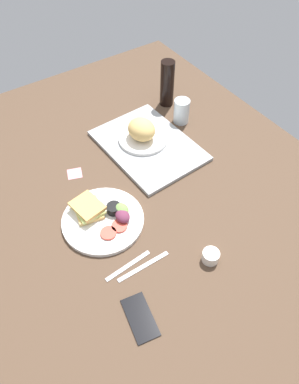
{
  "coord_description": "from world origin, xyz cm",
  "views": [
    {
      "loc": [
        72.66,
        -44.73,
        105.17
      ],
      "look_at": [
        2.0,
        3.0,
        4.0
      ],
      "focal_mm": 33.78,
      "sensor_mm": 36.0,
      "label": 1
    }
  ],
  "objects_px": {
    "plate_with_salad": "(103,217)",
    "soda_bottle": "(167,84)",
    "bread_plate_near": "(142,132)",
    "drinking_glass": "(181,111)",
    "espresso_cup": "(211,256)",
    "sticky_note": "(75,173)",
    "fork": "(128,266)",
    "cell_phone": "(140,317)",
    "knife": "(143,266)",
    "serving_tray": "(148,145)"
  },
  "relations": [
    {
      "from": "drinking_glass",
      "to": "sticky_note",
      "type": "relative_size",
      "value": 1.99
    },
    {
      "from": "espresso_cup",
      "to": "knife",
      "type": "height_order",
      "value": "espresso_cup"
    },
    {
      "from": "plate_with_salad",
      "to": "knife",
      "type": "distance_m",
      "value": 0.24
    },
    {
      "from": "plate_with_salad",
      "to": "cell_phone",
      "type": "bearing_deg",
      "value": -12.82
    },
    {
      "from": "sticky_note",
      "to": "espresso_cup",
      "type": "bearing_deg",
      "value": 18.09
    },
    {
      "from": "serving_tray",
      "to": "fork",
      "type": "bearing_deg",
      "value": -40.51
    },
    {
      "from": "serving_tray",
      "to": "espresso_cup",
      "type": "height_order",
      "value": "espresso_cup"
    },
    {
      "from": "cell_phone",
      "to": "sticky_note",
      "type": "xyz_separation_m",
      "value": [
        -0.63,
        0.1,
        -0.0
      ]
    },
    {
      "from": "serving_tray",
      "to": "bread_plate_near",
      "type": "height_order",
      "value": "bread_plate_near"
    },
    {
      "from": "espresso_cup",
      "to": "sticky_note",
      "type": "xyz_separation_m",
      "value": [
        -0.6,
        -0.2,
        -0.02
      ]
    },
    {
      "from": "serving_tray",
      "to": "espresso_cup",
      "type": "relative_size",
      "value": 8.04
    },
    {
      "from": "espresso_cup",
      "to": "cell_phone",
      "type": "bearing_deg",
      "value": -83.37
    },
    {
      "from": "plate_with_salad",
      "to": "drinking_glass",
      "type": "bearing_deg",
      "value": 116.91
    },
    {
      "from": "soda_bottle",
      "to": "espresso_cup",
      "type": "height_order",
      "value": "soda_bottle"
    },
    {
      "from": "soda_bottle",
      "to": "sticky_note",
      "type": "relative_size",
      "value": 3.9
    },
    {
      "from": "knife",
      "to": "bread_plate_near",
      "type": "bearing_deg",
      "value": 58.2
    },
    {
      "from": "espresso_cup",
      "to": "knife",
      "type": "bearing_deg",
      "value": -117.12
    },
    {
      "from": "bread_plate_near",
      "to": "soda_bottle",
      "type": "distance_m",
      "value": 0.3
    },
    {
      "from": "bread_plate_near",
      "to": "knife",
      "type": "xyz_separation_m",
      "value": [
        0.5,
        -0.33,
        -0.05
      ]
    },
    {
      "from": "serving_tray",
      "to": "drinking_glass",
      "type": "height_order",
      "value": "drinking_glass"
    },
    {
      "from": "serving_tray",
      "to": "sticky_note",
      "type": "relative_size",
      "value": 8.04
    },
    {
      "from": "fork",
      "to": "cell_phone",
      "type": "bearing_deg",
      "value": -113.56
    },
    {
      "from": "drinking_glass",
      "to": "plate_with_salad",
      "type": "bearing_deg",
      "value": -63.09
    },
    {
      "from": "serving_tray",
      "to": "sticky_note",
      "type": "bearing_deg",
      "value": -96.01
    },
    {
      "from": "espresso_cup",
      "to": "drinking_glass",
      "type": "bearing_deg",
      "value": 150.45
    },
    {
      "from": "fork",
      "to": "cell_phone",
      "type": "distance_m",
      "value": 0.18
    },
    {
      "from": "bread_plate_near",
      "to": "sticky_note",
      "type": "xyz_separation_m",
      "value": [
        0.0,
        -0.33,
        -0.06
      ]
    },
    {
      "from": "knife",
      "to": "fork",
      "type": "bearing_deg",
      "value": 144.32
    },
    {
      "from": "fork",
      "to": "sticky_note",
      "type": "distance_m",
      "value": 0.47
    },
    {
      "from": "fork",
      "to": "sticky_note",
      "type": "height_order",
      "value": "fork"
    },
    {
      "from": "serving_tray",
      "to": "drinking_glass",
      "type": "bearing_deg",
      "value": 105.29
    },
    {
      "from": "soda_bottle",
      "to": "bread_plate_near",
      "type": "bearing_deg",
      "value": -55.97
    },
    {
      "from": "plate_with_salad",
      "to": "soda_bottle",
      "type": "bearing_deg",
      "value": 126.27
    },
    {
      "from": "bread_plate_near",
      "to": "drinking_glass",
      "type": "height_order",
      "value": "bread_plate_near"
    },
    {
      "from": "bread_plate_near",
      "to": "drinking_glass",
      "type": "bearing_deg",
      "value": 95.58
    },
    {
      "from": "fork",
      "to": "sticky_note",
      "type": "xyz_separation_m",
      "value": [
        -0.47,
        0.04,
        -0.0
      ]
    },
    {
      "from": "knife",
      "to": "drinking_glass",
      "type": "bearing_deg",
      "value": 44.8
    },
    {
      "from": "plate_with_salad",
      "to": "soda_bottle",
      "type": "height_order",
      "value": "soda_bottle"
    },
    {
      "from": "serving_tray",
      "to": "fork",
      "type": "xyz_separation_m",
      "value": [
        0.43,
        -0.37,
        -0.01
      ]
    },
    {
      "from": "plate_with_salad",
      "to": "soda_bottle",
      "type": "distance_m",
      "value": 0.74
    },
    {
      "from": "cell_phone",
      "to": "sticky_note",
      "type": "distance_m",
      "value": 0.64
    },
    {
      "from": "bread_plate_near",
      "to": "fork",
      "type": "relative_size",
      "value": 1.25
    },
    {
      "from": "serving_tray",
      "to": "plate_with_salad",
      "type": "height_order",
      "value": "plate_with_salad"
    },
    {
      "from": "knife",
      "to": "cell_phone",
      "type": "bearing_deg",
      "value": -125.48
    },
    {
      "from": "sticky_note",
      "to": "serving_tray",
      "type": "bearing_deg",
      "value": 83.99
    },
    {
      "from": "bread_plate_near",
      "to": "fork",
      "type": "distance_m",
      "value": 0.6
    },
    {
      "from": "fork",
      "to": "sticky_note",
      "type": "relative_size",
      "value": 3.04
    },
    {
      "from": "plate_with_salad",
      "to": "knife",
      "type": "bearing_deg",
      "value": 3.84
    },
    {
      "from": "plate_with_salad",
      "to": "espresso_cup",
      "type": "height_order",
      "value": "plate_with_salad"
    },
    {
      "from": "serving_tray",
      "to": "fork",
      "type": "height_order",
      "value": "serving_tray"
    }
  ]
}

